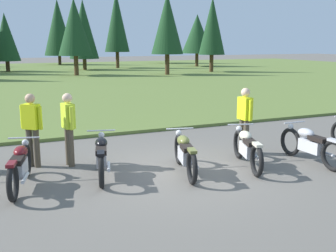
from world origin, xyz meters
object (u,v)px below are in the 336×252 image
(motorcycle_maroon, at_px, (20,166))
(motorcycle_cream, at_px, (247,148))
(motorcycle_black, at_px, (102,156))
(rider_in_hivis_vest, at_px, (32,126))
(rider_checking_bike, at_px, (245,117))
(motorcycle_silver, at_px, (310,144))
(motorcycle_olive, at_px, (185,153))
(rider_with_back_turned, at_px, (68,125))

(motorcycle_maroon, height_order, motorcycle_cream, same)
(motorcycle_black, bearing_deg, rider_in_hivis_vest, 134.38)
(motorcycle_cream, height_order, rider_checking_bike, rider_checking_bike)
(motorcycle_silver, height_order, rider_checking_bike, rider_checking_bike)
(motorcycle_cream, bearing_deg, motorcycle_maroon, 172.94)
(motorcycle_olive, xyz_separation_m, rider_checking_bike, (2.07, 0.84, 0.51))
(motorcycle_silver, relative_size, rider_checking_bike, 1.26)
(motorcycle_maroon, relative_size, rider_in_hivis_vest, 1.23)
(rider_checking_bike, bearing_deg, motorcycle_silver, -53.85)
(motorcycle_silver, distance_m, rider_checking_bike, 1.71)
(motorcycle_cream, height_order, rider_in_hivis_vest, rider_in_hivis_vest)
(motorcycle_black, xyz_separation_m, motorcycle_cream, (3.19, -0.65, 0.00))
(motorcycle_olive, bearing_deg, motorcycle_cream, -5.15)
(motorcycle_black, distance_m, motorcycle_olive, 1.77)
(motorcycle_silver, height_order, rider_with_back_turned, rider_with_back_turned)
(rider_in_hivis_vest, bearing_deg, rider_with_back_turned, -17.40)
(motorcycle_olive, bearing_deg, motorcycle_maroon, 172.08)
(motorcycle_maroon, bearing_deg, motorcycle_black, 2.09)
(rider_with_back_turned, bearing_deg, motorcycle_cream, -24.70)
(rider_checking_bike, bearing_deg, motorcycle_maroon, -175.94)
(rider_with_back_turned, distance_m, rider_in_hivis_vest, 0.80)
(motorcycle_cream, relative_size, rider_checking_bike, 1.22)
(motorcycle_olive, relative_size, rider_in_hivis_vest, 1.23)
(rider_with_back_turned, relative_size, rider_in_hivis_vest, 1.00)
(motorcycle_cream, bearing_deg, motorcycle_silver, -12.40)
(motorcycle_cream, xyz_separation_m, rider_with_back_turned, (-3.67, 1.69, 0.51))
(motorcycle_black, height_order, motorcycle_olive, same)
(motorcycle_black, xyz_separation_m, motorcycle_olive, (1.69, -0.52, 0.00))
(motorcycle_cream, relative_size, rider_with_back_turned, 1.22)
(motorcycle_cream, relative_size, rider_in_hivis_vest, 1.22)
(motorcycle_maroon, xyz_separation_m, motorcycle_cream, (4.81, -0.60, 0.00))
(motorcycle_maroon, distance_m, rider_with_back_turned, 1.66)
(motorcycle_olive, relative_size, rider_with_back_turned, 1.23)
(motorcycle_cream, distance_m, rider_checking_bike, 1.24)
(motorcycle_maroon, height_order, rider_with_back_turned, rider_with_back_turned)
(motorcycle_maroon, xyz_separation_m, motorcycle_olive, (3.31, -0.46, 0.00))
(motorcycle_silver, bearing_deg, rider_in_hivis_vest, 159.22)
(motorcycle_black, xyz_separation_m, rider_with_back_turned, (-0.48, 1.03, 0.51))
(rider_with_back_turned, bearing_deg, motorcycle_maroon, -136.38)
(motorcycle_black, bearing_deg, rider_checking_bike, 4.91)
(motorcycle_olive, height_order, rider_in_hivis_vest, rider_in_hivis_vest)
(motorcycle_maroon, xyz_separation_m, rider_in_hivis_vest, (0.38, 1.33, 0.51))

